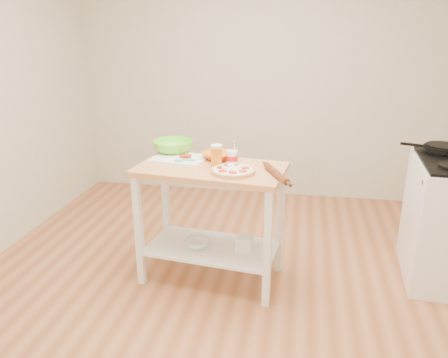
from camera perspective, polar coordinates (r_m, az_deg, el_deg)
room_shell at (r=2.67m, az=-0.50°, el=8.58°), size 4.04×4.54×2.74m
prep_island at (r=3.21m, az=-1.69°, el=-2.77°), size 1.11×0.69×0.90m
skillet at (r=3.71m, az=26.63°, el=3.63°), size 0.44×0.29×0.03m
pizza at (r=2.99m, az=1.19°, el=1.16°), size 0.31×0.31×0.05m
cutting_board at (r=3.32m, az=-5.74°, el=2.77°), size 0.44×0.36×0.04m
spatula at (r=3.23m, az=-5.20°, el=2.45°), size 0.15×0.05×0.01m
knife at (r=3.45m, az=-6.39°, el=3.52°), size 0.26×0.10×0.01m
orange_bowl at (r=3.29m, az=-0.76°, el=3.05°), size 0.31×0.31×0.06m
green_bowl at (r=3.49m, az=-6.67°, el=4.23°), size 0.37×0.37×0.10m
beer_pint at (r=3.09m, az=-0.98°, el=3.04°), size 0.08×0.08×0.16m
yogurt_tub at (r=3.15m, az=1.05°, el=2.80°), size 0.09×0.09×0.18m
rolling_pin at (r=2.92m, az=6.83°, el=0.71°), size 0.20×0.36×0.04m
shelf_glass_bowl at (r=3.36m, az=-3.55°, el=-8.38°), size 0.23×0.23×0.06m
shelf_bin at (r=3.30m, az=2.71°, el=-8.39°), size 0.13×0.13×0.11m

